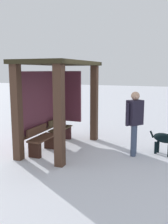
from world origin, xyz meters
TOP-DOWN VIEW (x-y plane):
  - ground_plane at (0.00, 0.00)m, footprint 60.00×60.00m
  - bus_shelter at (0.08, 0.16)m, footprint 2.81×1.53m
  - bench_left_inside at (-0.55, 0.31)m, footprint 1.00×0.38m
  - bench_center_inside at (0.55, 0.31)m, footprint 1.00×0.35m
  - person_walking at (0.21, -2.06)m, footprint 0.53×0.45m
  - dog at (0.48, -2.85)m, footprint 0.45×0.83m

SIDE VIEW (x-z plane):
  - ground_plane at x=0.00m, z-range 0.00..0.00m
  - bench_left_inside at x=-0.55m, z-range -0.04..0.69m
  - bench_center_inside at x=0.55m, z-range -0.04..0.70m
  - dog at x=0.48m, z-range 0.12..0.73m
  - person_walking at x=0.21m, z-range 0.14..1.83m
  - bus_shelter at x=0.08m, z-range 0.46..2.95m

